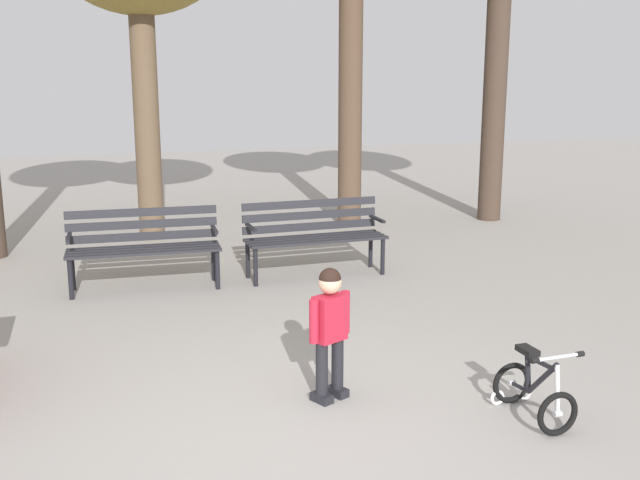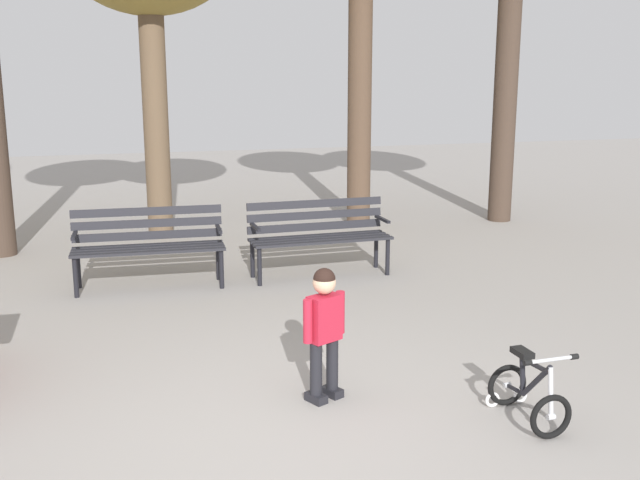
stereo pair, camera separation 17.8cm
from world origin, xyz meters
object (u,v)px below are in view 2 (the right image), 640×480
at_px(park_bench_left, 319,231).
at_px(kids_bicycle, 528,393).
at_px(park_bench_far_left, 148,241).
at_px(child_standing, 324,324).

relative_size(park_bench_left, kids_bicycle, 2.84).
height_order(park_bench_far_left, child_standing, child_standing).
relative_size(park_bench_far_left, kids_bicycle, 2.87).
distance_m(park_bench_far_left, kids_bicycle, 4.58).
bearing_deg(park_bench_far_left, park_bench_left, -1.57).
height_order(park_bench_left, kids_bicycle, park_bench_left).
height_order(park_bench_left, child_standing, child_standing).
bearing_deg(child_standing, kids_bicycle, -30.91).
distance_m(park_bench_left, child_standing, 3.38).
xyz_separation_m(park_bench_far_left, child_standing, (0.98, -3.30, 0.05)).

